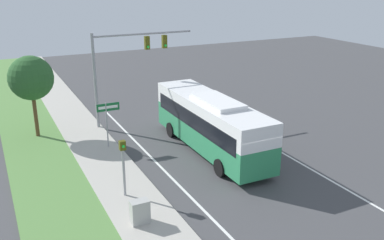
# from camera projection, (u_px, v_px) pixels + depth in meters

# --- Properties ---
(ground_plane) EXTENTS (80.00, 80.00, 0.00)m
(ground_plane) POSITION_uv_depth(u_px,v_px,m) (247.00, 177.00, 22.29)
(ground_plane) COLOR #424244
(sidewalk) EXTENTS (2.80, 80.00, 0.12)m
(sidewalk) POSITION_uv_depth(u_px,v_px,m) (134.00, 202.00, 19.67)
(sidewalk) COLOR #ADA89E
(sidewalk) RESTS_ON ground_plane
(grass_verge) EXTENTS (3.60, 80.00, 0.10)m
(grass_verge) POSITION_uv_depth(u_px,v_px,m) (63.00, 219.00, 18.34)
(grass_verge) COLOR #568442
(grass_verge) RESTS_ON ground_plane
(lane_divider_near) EXTENTS (0.14, 30.00, 0.01)m
(lane_divider_near) POSITION_uv_depth(u_px,v_px,m) (185.00, 191.00, 20.78)
(lane_divider_near) COLOR silver
(lane_divider_near) RESTS_ON ground_plane
(lane_divider_far) EXTENTS (0.14, 30.00, 0.01)m
(lane_divider_far) POSITION_uv_depth(u_px,v_px,m) (302.00, 164.00, 23.80)
(lane_divider_far) COLOR silver
(lane_divider_far) RESTS_ON ground_plane
(bus) EXTENTS (2.59, 10.29, 3.41)m
(bus) POSITION_uv_depth(u_px,v_px,m) (211.00, 121.00, 24.97)
(bus) COLOR #2D8956
(bus) RESTS_ON ground_plane
(signal_gantry) EXTENTS (7.09, 0.41, 6.45)m
(signal_gantry) POSITION_uv_depth(u_px,v_px,m) (126.00, 58.00, 28.70)
(signal_gantry) COLOR #939399
(signal_gantry) RESTS_ON ground_plane
(pedestrian_signal) EXTENTS (0.28, 0.34, 2.88)m
(pedestrian_signal) POSITION_uv_depth(u_px,v_px,m) (123.00, 159.00, 19.61)
(pedestrian_signal) COLOR #939399
(pedestrian_signal) RESTS_ON ground_plane
(street_sign) EXTENTS (1.37, 0.08, 2.87)m
(street_sign) POSITION_uv_depth(u_px,v_px,m) (108.00, 116.00, 25.34)
(street_sign) COLOR #939399
(street_sign) RESTS_ON ground_plane
(utility_cabinet) EXTENTS (0.78, 0.49, 1.03)m
(utility_cabinet) POSITION_uv_depth(u_px,v_px,m) (140.00, 212.00, 17.81)
(utility_cabinet) COLOR #A8A8A3
(utility_cabinet) RESTS_ON sidewalk
(roadside_tree) EXTENTS (2.77, 2.77, 5.21)m
(roadside_tree) POSITION_uv_depth(u_px,v_px,m) (31.00, 78.00, 26.46)
(roadside_tree) COLOR brown
(roadside_tree) RESTS_ON grass_verge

